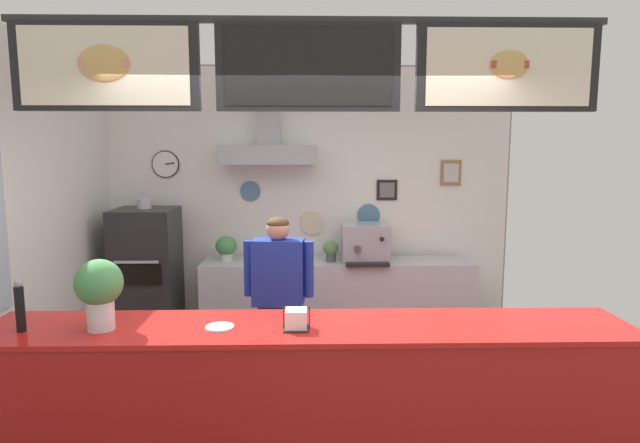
{
  "coord_description": "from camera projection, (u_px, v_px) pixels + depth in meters",
  "views": [
    {
      "loc": [
        -0.01,
        -3.43,
        2.07
      ],
      "look_at": [
        0.09,
        0.72,
        1.49
      ],
      "focal_mm": 29.98,
      "sensor_mm": 36.0,
      "label": 1
    }
  ],
  "objects": [
    {
      "name": "back_prep_counter",
      "position": [
        337.0,
        302.0,
        5.7
      ],
      "size": [
        2.84,
        0.53,
        0.88
      ],
      "color": "#B7BABF",
      "rests_on": "ground_plane"
    },
    {
      "name": "back_wall_assembly",
      "position": [
        306.0,
        193.0,
        5.76
      ],
      "size": [
        4.44,
        2.7,
        2.94
      ],
      "color": "gray",
      "rests_on": "ground_plane"
    },
    {
      "name": "potted_oregano",
      "position": [
        226.0,
        247.0,
        5.62
      ],
      "size": [
        0.23,
        0.23,
        0.26
      ],
      "color": "beige",
      "rests_on": "back_prep_counter"
    },
    {
      "name": "service_counter",
      "position": [
        309.0,
        409.0,
        3.19
      ],
      "size": [
        3.78,
        0.62,
        1.04
      ],
      "color": "#B21916",
      "rests_on": "ground_plane"
    },
    {
      "name": "pepper_grinder",
      "position": [
        20.0,
        306.0,
        2.99
      ],
      "size": [
        0.05,
        0.05,
        0.3
      ],
      "color": "black",
      "rests_on": "service_counter"
    },
    {
      "name": "shop_worker",
      "position": [
        279.0,
        302.0,
        4.35
      ],
      "size": [
        0.57,
        0.26,
        1.52
      ],
      "rotation": [
        0.0,
        0.0,
        3.04
      ],
      "color": "#232328",
      "rests_on": "ground_plane"
    },
    {
      "name": "condiment_plate",
      "position": [
        220.0,
        327.0,
        3.06
      ],
      "size": [
        0.16,
        0.16,
        0.01
      ],
      "color": "white",
      "rests_on": "service_counter"
    },
    {
      "name": "potted_sage",
      "position": [
        261.0,
        249.0,
        5.63
      ],
      "size": [
        0.17,
        0.17,
        0.23
      ],
      "color": "#9E563D",
      "rests_on": "back_prep_counter"
    },
    {
      "name": "napkin_holder",
      "position": [
        296.0,
        320.0,
        3.04
      ],
      "size": [
        0.15,
        0.14,
        0.13
      ],
      "color": "#262628",
      "rests_on": "service_counter"
    },
    {
      "name": "basil_vase",
      "position": [
        99.0,
        290.0,
        3.01
      ],
      "size": [
        0.27,
        0.27,
        0.41
      ],
      "color": "silver",
      "rests_on": "service_counter"
    },
    {
      "name": "espresso_machine",
      "position": [
        365.0,
        243.0,
        5.59
      ],
      "size": [
        0.49,
        0.52,
        0.39
      ],
      "color": "#A3A5AD",
      "rests_on": "back_prep_counter"
    },
    {
      "name": "potted_thyme",
      "position": [
        331.0,
        250.0,
        5.59
      ],
      "size": [
        0.16,
        0.16,
        0.22
      ],
      "color": "#4C4C51",
      "rests_on": "back_prep_counter"
    },
    {
      "name": "pizza_oven",
      "position": [
        147.0,
        278.0,
        5.5
      ],
      "size": [
        0.61,
        0.65,
        1.55
      ],
      "color": "#232326",
      "rests_on": "ground_plane"
    }
  ]
}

